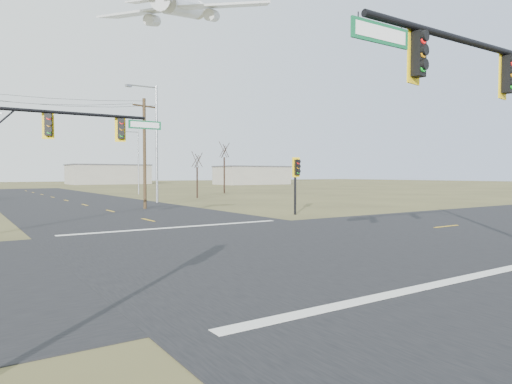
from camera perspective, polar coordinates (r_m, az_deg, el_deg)
ground at (r=17.68m, az=0.36°, el=-6.88°), size 320.00×320.00×0.00m
road_ew at (r=17.68m, az=0.36°, el=-6.85°), size 160.00×14.00×0.02m
road_ns at (r=17.68m, az=0.36°, el=-6.85°), size 14.00×160.00×0.02m
stop_bar_near at (r=12.31m, az=20.63°, el=-10.97°), size 12.00×0.40×0.01m
stop_bar_far at (r=24.20m, az=-9.63°, el=-4.35°), size 12.00×0.40×0.01m
mast_arm_near at (r=15.32m, az=29.21°, el=10.24°), size 10.34×0.49×6.88m
mast_arm_far at (r=24.27m, az=-24.10°, el=6.42°), size 8.83×0.58×6.40m
pedestal_signal_ne at (r=31.22m, az=5.10°, el=2.50°), size 0.64×0.54×3.96m
utility_pole_near at (r=37.36m, az=-13.76°, el=4.94°), size 2.07×0.78×8.77m
streetlight_a at (r=45.07m, az=-12.61°, el=6.71°), size 3.15×0.51×11.26m
streetlight_b at (r=64.63m, az=-14.65°, el=4.06°), size 2.43×0.33×8.69m
bare_tree_c at (r=52.98m, az=-7.38°, el=4.08°), size 3.01×3.01×5.71m
bare_tree_d at (r=65.42m, az=-4.00°, el=5.33°), size 3.87×3.87×7.78m
warehouse_mid at (r=129.24m, az=-17.99°, el=2.06°), size 20.00×12.00×5.00m
warehouse_right at (r=118.69m, az=-0.51°, el=2.04°), size 18.00×10.00×4.50m
jet_airliner at (r=90.93m, az=-9.33°, el=21.92°), size 31.04×30.97×14.55m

